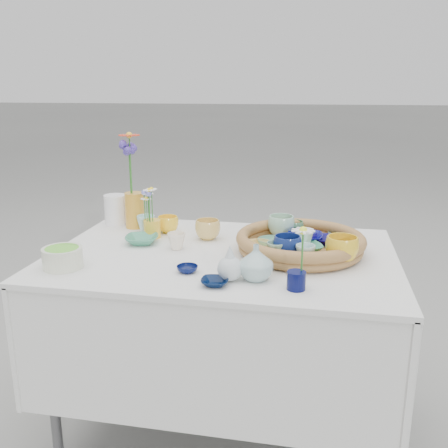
% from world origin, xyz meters
% --- Properties ---
extents(ground, '(80.00, 80.00, 0.00)m').
position_xyz_m(ground, '(0.00, 0.00, 0.00)').
color(ground, gray).
extents(display_table, '(1.26, 0.86, 0.77)m').
position_xyz_m(display_table, '(0.00, 0.00, 0.00)').
color(display_table, silver).
rests_on(display_table, ground).
extents(wicker_tray, '(0.47, 0.47, 0.08)m').
position_xyz_m(wicker_tray, '(0.28, 0.05, 0.80)').
color(wicker_tray, brown).
rests_on(wicker_tray, display_table).
extents(tray_ceramic_0, '(0.14, 0.14, 0.03)m').
position_xyz_m(tray_ceramic_0, '(0.29, 0.13, 0.80)').
color(tray_ceramic_0, '#050862').
rests_on(tray_ceramic_0, wicker_tray).
extents(tray_ceramic_1, '(0.13, 0.13, 0.03)m').
position_xyz_m(tray_ceramic_1, '(0.37, 0.13, 0.80)').
color(tray_ceramic_1, '#040048').
rests_on(tray_ceramic_1, wicker_tray).
extents(tray_ceramic_2, '(0.14, 0.14, 0.09)m').
position_xyz_m(tray_ceramic_2, '(0.42, -0.07, 0.83)').
color(tray_ceramic_2, gold).
rests_on(tray_ceramic_2, wicker_tray).
extents(tray_ceramic_3, '(0.16, 0.16, 0.03)m').
position_xyz_m(tray_ceramic_3, '(0.30, 0.01, 0.80)').
color(tray_ceramic_3, '#409973').
rests_on(tray_ceramic_3, wicker_tray).
extents(tray_ceramic_4, '(0.09, 0.09, 0.06)m').
position_xyz_m(tray_ceramic_4, '(0.20, -0.08, 0.81)').
color(tray_ceramic_4, '#7EAC8E').
rests_on(tray_ceramic_4, wicker_tray).
extents(tray_ceramic_5, '(0.13, 0.13, 0.03)m').
position_xyz_m(tray_ceramic_5, '(0.18, 0.04, 0.80)').
color(tray_ceramic_5, '#75B898').
rests_on(tray_ceramic_5, wicker_tray).
extents(tray_ceramic_6, '(0.12, 0.12, 0.08)m').
position_xyz_m(tray_ceramic_6, '(0.20, 0.20, 0.82)').
color(tray_ceramic_6, '#9ACEB1').
rests_on(tray_ceramic_6, wicker_tray).
extents(tray_ceramic_7, '(0.09, 0.09, 0.07)m').
position_xyz_m(tray_ceramic_7, '(0.29, 0.07, 0.82)').
color(tray_ceramic_7, white).
rests_on(tray_ceramic_7, wicker_tray).
extents(tray_ceramic_8, '(0.10, 0.10, 0.02)m').
position_xyz_m(tray_ceramic_8, '(0.42, 0.22, 0.79)').
color(tray_ceramic_8, '#77B5CF').
rests_on(tray_ceramic_8, wicker_tray).
extents(tray_ceramic_9, '(0.11, 0.11, 0.08)m').
position_xyz_m(tray_ceramic_9, '(0.24, -0.06, 0.82)').
color(tray_ceramic_9, navy).
rests_on(tray_ceramic_9, wicker_tray).
extents(tray_ceramic_10, '(0.10, 0.10, 0.03)m').
position_xyz_m(tray_ceramic_10, '(0.13, -0.00, 0.80)').
color(tray_ceramic_10, '#EDBE6D').
rests_on(tray_ceramic_10, wicker_tray).
extents(tray_ceramic_11, '(0.08, 0.08, 0.06)m').
position_xyz_m(tray_ceramic_11, '(0.30, -0.10, 0.81)').
color(tray_ceramic_11, '#A2C8C1').
rests_on(tray_ceramic_11, wicker_tray).
extents(tray_ceramic_12, '(0.08, 0.08, 0.06)m').
position_xyz_m(tray_ceramic_12, '(0.25, 0.22, 0.81)').
color(tray_ceramic_12, '#3F714B').
rests_on(tray_ceramic_12, wicker_tray).
extents(loose_ceramic_0, '(0.12, 0.12, 0.07)m').
position_xyz_m(loose_ceramic_0, '(-0.28, 0.22, 0.80)').
color(loose_ceramic_0, yellow).
rests_on(loose_ceramic_0, display_table).
extents(loose_ceramic_1, '(0.12, 0.12, 0.08)m').
position_xyz_m(loose_ceramic_1, '(-0.09, 0.16, 0.80)').
color(loose_ceramic_1, '#DAB45B').
rests_on(loose_ceramic_1, display_table).
extents(loose_ceramic_2, '(0.15, 0.15, 0.03)m').
position_xyz_m(loose_ceramic_2, '(-0.33, 0.05, 0.78)').
color(loose_ceramic_2, '#408E6D').
rests_on(loose_ceramic_2, display_table).
extents(loose_ceramic_3, '(0.09, 0.09, 0.06)m').
position_xyz_m(loose_ceramic_3, '(-0.18, 0.01, 0.80)').
color(loose_ceramic_3, '#F8E8CE').
rests_on(loose_ceramic_3, display_table).
extents(loose_ceramic_4, '(0.09, 0.09, 0.02)m').
position_xyz_m(loose_ceramic_4, '(-0.08, -0.22, 0.78)').
color(loose_ceramic_4, '#060F3C').
rests_on(loose_ceramic_4, display_table).
extents(loose_ceramic_5, '(0.09, 0.09, 0.07)m').
position_xyz_m(loose_ceramic_5, '(-0.37, 0.21, 0.80)').
color(loose_ceramic_5, '#AADFD8').
rests_on(loose_ceramic_5, display_table).
extents(loose_ceramic_6, '(0.09, 0.09, 0.02)m').
position_xyz_m(loose_ceramic_6, '(0.04, -0.31, 0.78)').
color(loose_ceramic_6, black).
rests_on(loose_ceramic_6, display_table).
extents(fluted_bowl, '(0.17, 0.17, 0.07)m').
position_xyz_m(fluted_bowl, '(-0.50, -0.26, 0.80)').
color(fluted_bowl, beige).
rests_on(fluted_bowl, display_table).
extents(bud_vase_paleblue, '(0.10, 0.10, 0.12)m').
position_xyz_m(bud_vase_paleblue, '(0.07, -0.27, 0.83)').
color(bud_vase_paleblue, silver).
rests_on(bud_vase_paleblue, display_table).
extents(bud_vase_seafoam, '(0.14, 0.14, 0.12)m').
position_xyz_m(bud_vase_seafoam, '(0.15, -0.24, 0.82)').
color(bud_vase_seafoam, '#99B8B6').
rests_on(bud_vase_seafoam, display_table).
extents(bud_vase_cobalt, '(0.08, 0.08, 0.06)m').
position_xyz_m(bud_vase_cobalt, '(0.28, -0.30, 0.79)').
color(bud_vase_cobalt, '#050A3A').
rests_on(bud_vase_cobalt, display_table).
extents(single_daisy, '(0.10, 0.10, 0.15)m').
position_xyz_m(single_daisy, '(0.30, -0.28, 0.89)').
color(single_daisy, white).
rests_on(single_daisy, bud_vase_cobalt).
extents(tall_vase_yellow, '(0.10, 0.10, 0.15)m').
position_xyz_m(tall_vase_yellow, '(-0.44, 0.27, 0.84)').
color(tall_vase_yellow, gold).
rests_on(tall_vase_yellow, display_table).
extents(gerbera, '(0.13, 0.13, 0.27)m').
position_xyz_m(gerbera, '(-0.45, 0.26, 1.04)').
color(gerbera, red).
rests_on(gerbera, tall_vase_yellow).
extents(hydrangea, '(0.10, 0.10, 0.27)m').
position_xyz_m(hydrangea, '(-0.45, 0.26, 1.01)').
color(hydrangea, '#463399').
rests_on(hydrangea, tall_vase_yellow).
extents(white_pitcher, '(0.15, 0.12, 0.13)m').
position_xyz_m(white_pitcher, '(-0.55, 0.31, 0.83)').
color(white_pitcher, white).
rests_on(white_pitcher, display_table).
extents(daisy_cup, '(0.09, 0.09, 0.07)m').
position_xyz_m(daisy_cup, '(-0.32, 0.14, 0.80)').
color(daisy_cup, gold).
rests_on(daisy_cup, display_table).
extents(daisy_posy, '(0.09, 0.09, 0.14)m').
position_xyz_m(daisy_posy, '(-0.33, 0.12, 0.91)').
color(daisy_posy, white).
rests_on(daisy_posy, daisy_cup).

